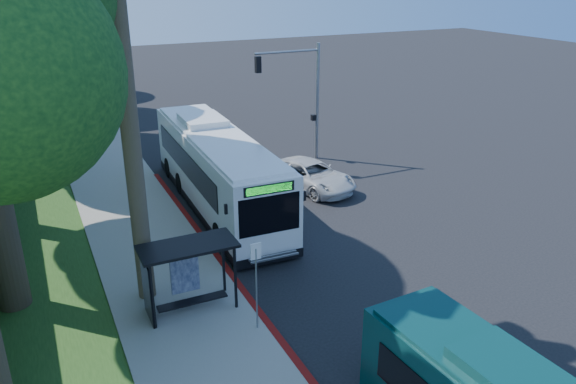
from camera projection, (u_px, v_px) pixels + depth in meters
ground at (327, 237)px, 24.65m from camera, size 140.00×140.00×0.00m
sidewalk at (163, 272)px, 21.71m from camera, size 4.50×70.00×0.12m
red_curb at (257, 310)px, 19.27m from camera, size 0.25×30.00×0.13m
grass_verge at (0, 248)px, 23.64m from camera, size 8.00×70.00×0.06m
bus_shelter at (180, 265)px, 18.68m from camera, size 3.20×1.51×2.55m
stop_sign_pole at (256, 275)px, 17.53m from camera, size 0.35×0.06×3.17m
traffic_signal_pole at (302, 89)px, 32.90m from camera, size 4.10×0.30×7.00m
white_bus at (217, 168)px, 27.31m from camera, size 3.23×13.54×4.01m
pickup at (312, 175)px, 29.86m from camera, size 3.67×5.74×1.47m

